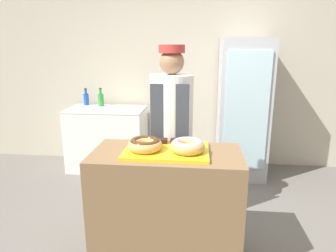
{
  "coord_description": "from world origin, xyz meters",
  "views": [
    {
      "loc": [
        0.23,
        -2.12,
        1.66
      ],
      "look_at": [
        0.0,
        0.1,
        1.07
      ],
      "focal_mm": 32.0,
      "sensor_mm": 36.0,
      "label": 1
    }
  ],
  "objects_px": {
    "serving_tray": "(167,151)",
    "brownie_back_right": "(175,141)",
    "bottle_green": "(101,99)",
    "beverage_fridge": "(242,109)",
    "baker_person": "(171,133)",
    "donut_chocolate_glaze": "(145,144)",
    "brownie_back_left": "(162,141)",
    "donut_light_glaze": "(187,145)",
    "chest_freezer": "(108,138)",
    "bottle_blue": "(86,99)"
  },
  "relations": [
    {
      "from": "serving_tray",
      "to": "brownie_back_right",
      "type": "xyz_separation_m",
      "value": [
        0.05,
        0.16,
        0.03
      ]
    },
    {
      "from": "serving_tray",
      "to": "bottle_green",
      "type": "xyz_separation_m",
      "value": [
        -1.14,
        1.9,
        0.05
      ]
    },
    {
      "from": "beverage_fridge",
      "to": "brownie_back_right",
      "type": "bearing_deg",
      "value": -115.15
    },
    {
      "from": "baker_person",
      "to": "donut_chocolate_glaze",
      "type": "bearing_deg",
      "value": -103.75
    },
    {
      "from": "serving_tray",
      "to": "brownie_back_left",
      "type": "relative_size",
      "value": 8.2
    },
    {
      "from": "brownie_back_left",
      "to": "donut_light_glaze",
      "type": "bearing_deg",
      "value": -42.13
    },
    {
      "from": "chest_freezer",
      "to": "bottle_blue",
      "type": "bearing_deg",
      "value": 148.66
    },
    {
      "from": "bottle_green",
      "to": "brownie_back_right",
      "type": "bearing_deg",
      "value": -55.71
    },
    {
      "from": "brownie_back_right",
      "to": "serving_tray",
      "type": "bearing_deg",
      "value": -108.47
    },
    {
      "from": "donut_chocolate_glaze",
      "to": "baker_person",
      "type": "xyz_separation_m",
      "value": [
        0.14,
        0.58,
        -0.08
      ]
    },
    {
      "from": "serving_tray",
      "to": "chest_freezer",
      "type": "relative_size",
      "value": 0.61
    },
    {
      "from": "brownie_back_right",
      "to": "baker_person",
      "type": "height_order",
      "value": "baker_person"
    },
    {
      "from": "brownie_back_left",
      "to": "beverage_fridge",
      "type": "bearing_deg",
      "value": 61.79
    },
    {
      "from": "serving_tray",
      "to": "chest_freezer",
      "type": "bearing_deg",
      "value": 120.36
    },
    {
      "from": "serving_tray",
      "to": "baker_person",
      "type": "distance_m",
      "value": 0.55
    },
    {
      "from": "baker_person",
      "to": "bottle_blue",
      "type": "relative_size",
      "value": 7.02
    },
    {
      "from": "donut_light_glaze",
      "to": "bottle_blue",
      "type": "bearing_deg",
      "value": 127.57
    },
    {
      "from": "serving_tray",
      "to": "baker_person",
      "type": "relative_size",
      "value": 0.38
    },
    {
      "from": "brownie_back_left",
      "to": "brownie_back_right",
      "type": "distance_m",
      "value": 0.11
    },
    {
      "from": "donut_light_glaze",
      "to": "serving_tray",
      "type": "bearing_deg",
      "value": 168.18
    },
    {
      "from": "donut_light_glaze",
      "to": "brownie_back_right",
      "type": "distance_m",
      "value": 0.22
    },
    {
      "from": "chest_freezer",
      "to": "bottle_green",
      "type": "height_order",
      "value": "bottle_green"
    },
    {
      "from": "brownie_back_left",
      "to": "bottle_blue",
      "type": "distance_m",
      "value": 2.23
    },
    {
      "from": "donut_chocolate_glaze",
      "to": "bottle_blue",
      "type": "distance_m",
      "value": 2.33
    },
    {
      "from": "donut_light_glaze",
      "to": "brownie_back_right",
      "type": "height_order",
      "value": "donut_light_glaze"
    },
    {
      "from": "beverage_fridge",
      "to": "chest_freezer",
      "type": "relative_size",
      "value": 1.7
    },
    {
      "from": "bottle_green",
      "to": "brownie_back_left",
      "type": "bearing_deg",
      "value": -58.13
    },
    {
      "from": "brownie_back_left",
      "to": "serving_tray",
      "type": "bearing_deg",
      "value": -71.53
    },
    {
      "from": "brownie_back_left",
      "to": "beverage_fridge",
      "type": "height_order",
      "value": "beverage_fridge"
    },
    {
      "from": "bottle_blue",
      "to": "baker_person",
      "type": "bearing_deg",
      "value": -45.99
    },
    {
      "from": "brownie_back_left",
      "to": "brownie_back_right",
      "type": "relative_size",
      "value": 1.0
    },
    {
      "from": "serving_tray",
      "to": "brownie_back_right",
      "type": "relative_size",
      "value": 8.2
    },
    {
      "from": "serving_tray",
      "to": "beverage_fridge",
      "type": "bearing_deg",
      "value": 65.43
    },
    {
      "from": "chest_freezer",
      "to": "donut_chocolate_glaze",
      "type": "bearing_deg",
      "value": -64.1
    },
    {
      "from": "donut_light_glaze",
      "to": "bottle_blue",
      "type": "height_order",
      "value": "bottle_blue"
    },
    {
      "from": "donut_chocolate_glaze",
      "to": "bottle_green",
      "type": "bearing_deg",
      "value": 116.84
    },
    {
      "from": "donut_chocolate_glaze",
      "to": "bottle_blue",
      "type": "bearing_deg",
      "value": 121.39
    },
    {
      "from": "baker_person",
      "to": "chest_freezer",
      "type": "relative_size",
      "value": 1.62
    },
    {
      "from": "baker_person",
      "to": "bottle_green",
      "type": "relative_size",
      "value": 6.68
    },
    {
      "from": "brownie_back_right",
      "to": "bottle_green",
      "type": "height_order",
      "value": "bottle_green"
    },
    {
      "from": "brownie_back_left",
      "to": "baker_person",
      "type": "xyz_separation_m",
      "value": [
        0.04,
        0.39,
        -0.05
      ]
    },
    {
      "from": "chest_freezer",
      "to": "serving_tray",
      "type": "bearing_deg",
      "value": -59.64
    },
    {
      "from": "chest_freezer",
      "to": "bottle_blue",
      "type": "relative_size",
      "value": 4.33
    },
    {
      "from": "baker_person",
      "to": "chest_freezer",
      "type": "height_order",
      "value": "baker_person"
    },
    {
      "from": "brownie_back_left",
      "to": "baker_person",
      "type": "relative_size",
      "value": 0.05
    },
    {
      "from": "baker_person",
      "to": "bottle_blue",
      "type": "xyz_separation_m",
      "value": [
        -1.35,
        1.4,
        0.07
      ]
    },
    {
      "from": "serving_tray",
      "to": "donut_chocolate_glaze",
      "type": "distance_m",
      "value": 0.17
    },
    {
      "from": "bottle_green",
      "to": "serving_tray",
      "type": "bearing_deg",
      "value": -59.13
    },
    {
      "from": "donut_light_glaze",
      "to": "beverage_fridge",
      "type": "height_order",
      "value": "beverage_fridge"
    },
    {
      "from": "serving_tray",
      "to": "donut_light_glaze",
      "type": "height_order",
      "value": "donut_light_glaze"
    }
  ]
}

